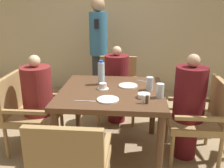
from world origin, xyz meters
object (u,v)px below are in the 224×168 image
at_px(chair_far_side, 117,85).
at_px(chair_near_corner, 71,164).
at_px(diner_in_far_chair, 117,84).
at_px(glass_tall_near, 150,84).
at_px(plate_main_left, 128,86).
at_px(teacup_with_saucer, 103,86).
at_px(chair_right_side, 201,116).
at_px(plate_main_right, 108,99).
at_px(standing_host, 99,48).
at_px(bowl_small, 144,96).
at_px(water_bottle, 101,73).
at_px(glass_tall_mid, 160,91).
at_px(diner_in_right_chair, 189,106).
at_px(diner_in_left_chair, 38,103).
at_px(chair_left_side, 27,109).

xyz_separation_m(chair_far_side, chair_near_corner, (-0.21, -1.83, 0.00)).
relative_size(diner_in_far_chair, glass_tall_near, 7.60).
distance_m(plate_main_left, teacup_with_saucer, 0.29).
relative_size(chair_right_side, plate_main_right, 4.17).
height_order(diner_in_far_chair, standing_host, standing_host).
bearing_deg(chair_near_corner, chair_right_side, 38.42).
bearing_deg(bowl_small, chair_near_corner, -126.65).
height_order(water_bottle, glass_tall_mid, water_bottle).
bearing_deg(plate_main_right, diner_in_right_chair, 19.02).
bearing_deg(water_bottle, standing_host, 99.11).
bearing_deg(standing_host, diner_in_right_chair, -53.26).
bearing_deg(plate_main_right, water_bottle, 104.68).
height_order(standing_host, teacup_with_saucer, standing_host).
distance_m(diner_in_far_chair, plate_main_right, 1.07).
xyz_separation_m(diner_in_far_chair, teacup_with_saucer, (-0.09, -0.75, 0.22)).
xyz_separation_m(diner_in_left_chair, water_bottle, (0.67, 0.18, 0.30)).
bearing_deg(plate_main_left, chair_right_side, -10.56).
bearing_deg(glass_tall_mid, bowl_small, -174.30).
distance_m(plate_main_left, glass_tall_mid, 0.45).
bearing_deg(plate_main_left, chair_far_side, 102.22).
height_order(teacup_with_saucer, glass_tall_near, glass_tall_near).
xyz_separation_m(chair_near_corner, water_bottle, (0.08, 1.10, 0.38)).
bearing_deg(plate_main_right, bowl_small, 15.49).
bearing_deg(standing_host, teacup_with_saucer, -80.44).
relative_size(standing_host, teacup_with_saucer, 13.93).
height_order(standing_host, water_bottle, standing_host).
bearing_deg(glass_tall_mid, teacup_with_saucer, 161.00).
relative_size(chair_near_corner, bowl_small, 6.96).
bearing_deg(teacup_with_saucer, plate_main_right, -74.64).
bearing_deg(water_bottle, glass_tall_near, -15.31).
bearing_deg(chair_right_side, glass_tall_mid, -159.67).
bearing_deg(standing_host, diner_in_far_chair, -65.45).
distance_m(diner_in_right_chair, glass_tall_near, 0.47).
bearing_deg(diner_in_right_chair, chair_near_corner, -137.97).
height_order(diner_in_right_chair, glass_tall_near, diner_in_right_chair).
distance_m(chair_right_side, glass_tall_mid, 0.59).
xyz_separation_m(plate_main_left, glass_tall_mid, (0.31, -0.31, 0.06)).
bearing_deg(glass_tall_near, diner_in_left_chair, -178.08).
distance_m(standing_host, plate_main_right, 1.86).
xyz_separation_m(diner_in_far_chair, plate_main_right, (-0.01, -1.06, 0.19)).
bearing_deg(diner_in_far_chair, chair_far_side, 90.00).
bearing_deg(diner_in_far_chair, chair_left_side, -140.41).
bearing_deg(glass_tall_mid, plate_main_left, 134.71).
bearing_deg(glass_tall_near, plate_main_right, -141.44).
relative_size(chair_right_side, standing_host, 0.51).
height_order(diner_in_far_chair, glass_tall_near, diner_in_far_chair).
bearing_deg(chair_left_side, chair_near_corner, -51.64).
distance_m(diner_in_left_chair, glass_tall_near, 1.22).
distance_m(chair_far_side, glass_tall_near, 1.01).
bearing_deg(diner_in_left_chair, plate_main_left, 8.46).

